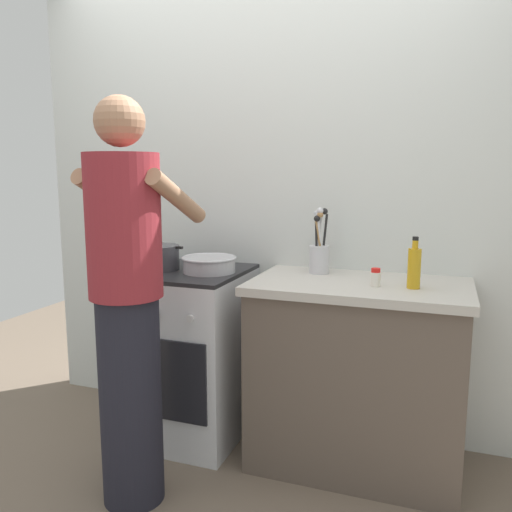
{
  "coord_description": "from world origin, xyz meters",
  "views": [
    {
      "loc": [
        0.91,
        -2.24,
        1.41
      ],
      "look_at": [
        0.05,
        0.12,
        1.0
      ],
      "focal_mm": 36.62,
      "sensor_mm": 36.0,
      "label": 1
    }
  ],
  "objects_px": {
    "mixing_bowl": "(209,264)",
    "person": "(128,306)",
    "oil_bottle": "(414,267)",
    "utensil_crock": "(319,253)",
    "pot": "(158,257)",
    "stove_range": "(188,353)",
    "spice_bottle": "(376,278)"
  },
  "relations": [
    {
      "from": "person",
      "to": "mixing_bowl",
      "type": "bearing_deg",
      "value": 81.0
    },
    {
      "from": "spice_bottle",
      "to": "oil_bottle",
      "type": "height_order",
      "value": "oil_bottle"
    },
    {
      "from": "person",
      "to": "stove_range",
      "type": "bearing_deg",
      "value": 94.41
    },
    {
      "from": "stove_range",
      "to": "pot",
      "type": "height_order",
      "value": "pot"
    },
    {
      "from": "pot",
      "to": "utensil_crock",
      "type": "relative_size",
      "value": 0.86
    },
    {
      "from": "spice_bottle",
      "to": "oil_bottle",
      "type": "xyz_separation_m",
      "value": [
        0.16,
        0.02,
        0.05
      ]
    },
    {
      "from": "utensil_crock",
      "to": "spice_bottle",
      "type": "distance_m",
      "value": 0.38
    },
    {
      "from": "pot",
      "to": "spice_bottle",
      "type": "relative_size",
      "value": 3.46
    },
    {
      "from": "pot",
      "to": "person",
      "type": "distance_m",
      "value": 0.61
    },
    {
      "from": "spice_bottle",
      "to": "stove_range",
      "type": "bearing_deg",
      "value": 176.39
    },
    {
      "from": "spice_bottle",
      "to": "person",
      "type": "bearing_deg",
      "value": -149.86
    },
    {
      "from": "utensil_crock",
      "to": "mixing_bowl",
      "type": "bearing_deg",
      "value": -162.58
    },
    {
      "from": "utensil_crock",
      "to": "spice_bottle",
      "type": "xyz_separation_m",
      "value": [
        0.31,
        -0.22,
        -0.07
      ]
    },
    {
      "from": "pot",
      "to": "mixing_bowl",
      "type": "distance_m",
      "value": 0.28
    },
    {
      "from": "mixing_bowl",
      "to": "stove_range",
      "type": "bearing_deg",
      "value": 174.79
    },
    {
      "from": "pot",
      "to": "mixing_bowl",
      "type": "height_order",
      "value": "pot"
    },
    {
      "from": "pot",
      "to": "utensil_crock",
      "type": "distance_m",
      "value": 0.83
    },
    {
      "from": "pot",
      "to": "spice_bottle",
      "type": "distance_m",
      "value": 1.12
    },
    {
      "from": "spice_bottle",
      "to": "oil_bottle",
      "type": "bearing_deg",
      "value": 6.31
    },
    {
      "from": "pot",
      "to": "spice_bottle",
      "type": "bearing_deg",
      "value": -1.32
    },
    {
      "from": "utensil_crock",
      "to": "pot",
      "type": "bearing_deg",
      "value": -166.82
    },
    {
      "from": "spice_bottle",
      "to": "pot",
      "type": "bearing_deg",
      "value": 178.68
    },
    {
      "from": "utensil_crock",
      "to": "stove_range",
      "type": "bearing_deg",
      "value": -167.09
    },
    {
      "from": "oil_bottle",
      "to": "utensil_crock",
      "type": "bearing_deg",
      "value": 157.18
    },
    {
      "from": "utensil_crock",
      "to": "spice_bottle",
      "type": "height_order",
      "value": "utensil_crock"
    },
    {
      "from": "oil_bottle",
      "to": "person",
      "type": "bearing_deg",
      "value": -152.93
    },
    {
      "from": "mixing_bowl",
      "to": "oil_bottle",
      "type": "bearing_deg",
      "value": -1.78
    },
    {
      "from": "utensil_crock",
      "to": "person",
      "type": "distance_m",
      "value": 0.99
    },
    {
      "from": "utensil_crock",
      "to": "person",
      "type": "height_order",
      "value": "person"
    },
    {
      "from": "mixing_bowl",
      "to": "spice_bottle",
      "type": "height_order",
      "value": "spice_bottle"
    },
    {
      "from": "mixing_bowl",
      "to": "person",
      "type": "relative_size",
      "value": 0.17
    },
    {
      "from": "pot",
      "to": "person",
      "type": "relative_size",
      "value": 0.17
    }
  ]
}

